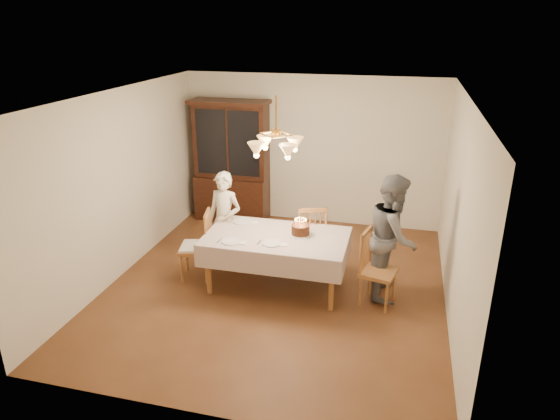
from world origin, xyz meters
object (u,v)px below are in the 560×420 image
(chair_far_side, at_px, (310,240))
(birthday_cake, at_px, (300,230))
(china_hutch, at_px, (232,163))
(dining_table, at_px, (276,241))
(elderly_woman, at_px, (225,221))

(chair_far_side, relative_size, birthday_cake, 3.33)
(chair_far_side, bearing_deg, china_hutch, 137.86)
(dining_table, bearing_deg, chair_far_side, 62.83)
(birthday_cake, bearing_deg, china_hutch, 128.60)
(china_hutch, distance_m, elderly_woman, 1.95)
(dining_table, bearing_deg, china_hutch, 122.06)
(china_hutch, bearing_deg, dining_table, -57.94)
(dining_table, height_order, elderly_woman, elderly_woman)
(elderly_woman, bearing_deg, china_hutch, 116.78)
(chair_far_side, bearing_deg, dining_table, -117.17)
(china_hutch, relative_size, chair_far_side, 2.16)
(elderly_woman, bearing_deg, birthday_cake, -3.57)
(chair_far_side, xyz_separation_m, birthday_cake, (-0.04, -0.57, 0.39))
(china_hutch, bearing_deg, chair_far_side, -42.14)
(elderly_woman, bearing_deg, dining_table, -13.93)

